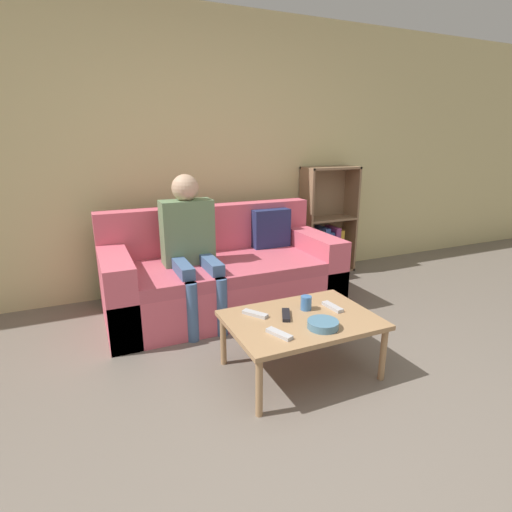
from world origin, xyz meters
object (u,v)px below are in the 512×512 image
(person_adult, at_px, (190,237))
(tv_remote_2, at_px, (332,307))
(couch, at_px, (223,276))
(snack_bowl, at_px, (323,324))
(tv_remote_1, at_px, (279,334))
(tv_remote_3, at_px, (255,314))
(tv_remote_0, at_px, (286,315))
(bookshelf, at_px, (324,233))
(cup_near, at_px, (306,303))
(coffee_table, at_px, (301,323))

(person_adult, xyz_separation_m, tv_remote_2, (0.66, -1.05, -0.30))
(couch, height_order, tv_remote_2, couch)
(tv_remote_2, height_order, snack_bowl, snack_bowl)
(tv_remote_1, bearing_deg, tv_remote_3, 72.16)
(snack_bowl, bearing_deg, couch, 96.58)
(person_adult, bearing_deg, tv_remote_0, -72.50)
(person_adult, bearing_deg, tv_remote_1, -82.08)
(tv_remote_0, bearing_deg, bookshelf, 76.44)
(couch, height_order, bookshelf, bookshelf)
(couch, bearing_deg, cup_near, -79.46)
(couch, xyz_separation_m, tv_remote_1, (-0.12, -1.32, 0.09))
(cup_near, bearing_deg, tv_remote_2, -18.19)
(couch, xyz_separation_m, person_adult, (-0.29, -0.08, 0.40))
(couch, relative_size, cup_near, 21.38)
(coffee_table, relative_size, tv_remote_3, 5.50)
(snack_bowl, bearing_deg, coffee_table, 104.87)
(person_adult, height_order, tv_remote_1, person_adult)
(coffee_table, relative_size, person_adult, 0.78)
(person_adult, height_order, tv_remote_3, person_adult)
(bookshelf, relative_size, tv_remote_2, 6.72)
(bookshelf, bearing_deg, cup_near, -126.80)
(coffee_table, relative_size, tv_remote_2, 5.31)
(person_adult, xyz_separation_m, tv_remote_0, (0.32, -1.04, -0.30))
(coffee_table, height_order, snack_bowl, snack_bowl)
(couch, relative_size, coffee_table, 2.14)
(tv_remote_3, bearing_deg, person_adult, 64.96)
(couch, distance_m, tv_remote_2, 1.19)
(cup_near, xyz_separation_m, snack_bowl, (-0.04, -0.27, -0.02))
(person_adult, distance_m, tv_remote_3, 1.00)
(person_adult, xyz_separation_m, snack_bowl, (0.45, -1.26, -0.29))
(tv_remote_0, distance_m, tv_remote_2, 0.34)
(bookshelf, xyz_separation_m, tv_remote_1, (-1.51, -1.84, -0.05))
(cup_near, height_order, snack_bowl, cup_near)
(bookshelf, xyz_separation_m, person_adult, (-1.68, -0.60, 0.26))
(tv_remote_1, bearing_deg, couch, 63.65)
(bookshelf, distance_m, tv_remote_0, 2.13)
(bookshelf, bearing_deg, tv_remote_3, -134.84)
(bookshelf, xyz_separation_m, tv_remote_3, (-1.53, -1.54, -0.05))
(tv_remote_0, xyz_separation_m, tv_remote_3, (-0.17, 0.09, 0.00))
(cup_near, relative_size, snack_bowl, 0.50)
(cup_near, height_order, tv_remote_2, cup_near)
(tv_remote_2, relative_size, snack_bowl, 0.94)
(cup_near, bearing_deg, bookshelf, 53.20)
(coffee_table, xyz_separation_m, tv_remote_1, (-0.23, -0.15, 0.05))
(coffee_table, xyz_separation_m, tv_remote_0, (-0.08, 0.05, 0.05))
(tv_remote_2, distance_m, snack_bowl, 0.30)
(tv_remote_3, bearing_deg, bookshelf, 10.86)
(person_adult, distance_m, cup_near, 1.14)
(couch, bearing_deg, tv_remote_1, -95.38)
(couch, distance_m, tv_remote_1, 1.33)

